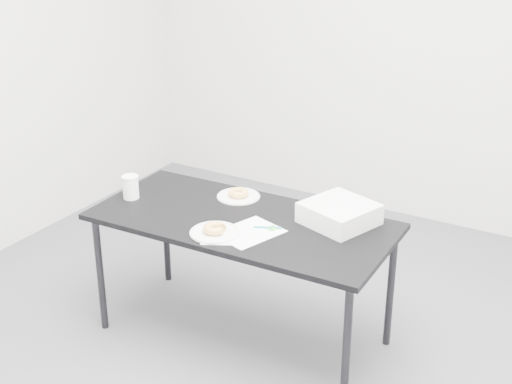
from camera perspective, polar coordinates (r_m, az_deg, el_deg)
The scene contains 14 objects.
floor at distance 3.80m, azimuth -0.20°, elevation -12.35°, with size 4.00×4.00×0.00m, color #4D4D52.
wall_back at distance 5.00m, azimuth 11.76°, elevation 12.78°, with size 4.00×0.02×2.70m, color silver.
table at distance 3.58m, azimuth -1.11°, elevation -2.92°, with size 1.53×0.74×0.69m.
scorecard at distance 3.42m, azimuth -0.56°, elevation -3.24°, with size 0.23×0.30×0.00m, color white.
logo_patch at distance 3.45m, azimuth 1.33°, elevation -2.91°, with size 0.05×0.05×0.00m, color green.
pen at distance 3.45m, azimuth 0.96°, elevation -2.85°, with size 0.01×0.01×0.14m, color #0B7A7E.
napkin at distance 3.37m, azimuth -2.92°, elevation -3.61°, with size 0.17×0.17×0.00m, color white.
plate_near at distance 3.41m, azimuth -3.32°, elevation -3.26°, with size 0.24×0.24×0.01m, color white.
donut_near at distance 3.40m, azimuth -3.33°, elevation -2.93°, with size 0.11×0.11×0.04m, color #CF8C41.
plate_far at distance 3.80m, azimuth -1.41°, elevation -0.36°, with size 0.23×0.23×0.01m, color white.
donut_far at distance 3.80m, azimuth -1.41°, elevation -0.07°, with size 0.11×0.11×0.04m, color #CF8C41.
coffee_cup at distance 3.83m, azimuth -10.00°, elevation 0.40°, with size 0.08×0.08×0.13m, color white.
cup_lid at distance 3.63m, azimuth 7.14°, elevation -1.69°, with size 0.09×0.09×0.01m, color silver.
bakery_box at distance 3.51m, azimuth 6.68°, elevation -1.71°, with size 0.31×0.31×0.10m, color silver.
Camera 1 is at (1.57, -2.67, 2.20)m, focal length 50.00 mm.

